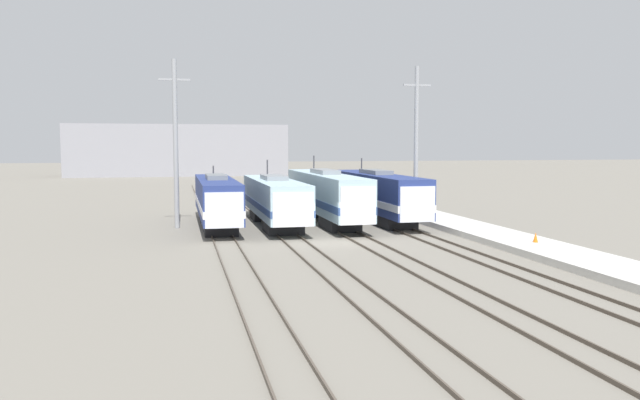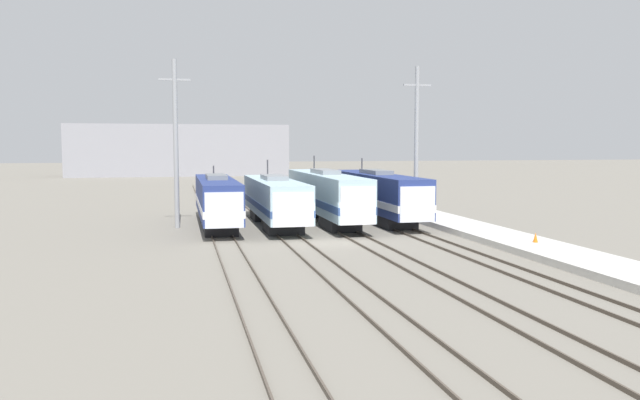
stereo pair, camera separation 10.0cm
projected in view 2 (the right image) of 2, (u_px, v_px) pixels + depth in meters
ground_plane at (328, 241)px, 41.27m from camera, size 400.00×400.00×0.00m
rail_pair_far_left at (226, 244)px, 39.77m from camera, size 1.51×120.00×0.15m
rail_pair_center_left at (295, 241)px, 40.76m from camera, size 1.51×120.00×0.15m
rail_pair_center_right at (361, 239)px, 41.76m from camera, size 1.51×120.00×0.15m
rail_pair_far_right at (424, 237)px, 42.75m from camera, size 1.51×120.00×0.15m
locomotive_far_left at (217, 200)px, 48.26m from camera, size 2.78×16.83×4.65m
locomotive_center_left at (275, 200)px, 48.80m from camera, size 3.06×16.74×5.13m
locomotive_center_right at (327, 195)px, 51.25m from camera, size 2.76×19.57×5.43m
locomotive_far_right at (378, 195)px, 52.40m from camera, size 2.87×19.04×5.19m
catenary_tower_left at (176, 142)px, 47.36m from camera, size 2.36×0.37×12.83m
catenary_tower_right at (416, 143)px, 51.66m from camera, size 2.36×0.37×12.83m
platform at (486, 233)px, 43.76m from camera, size 4.00×120.00×0.43m
traffic_cone at (536, 237)px, 38.12m from camera, size 0.30×0.30×0.61m
depot_building at (180, 150)px, 131.41m from camera, size 44.57×12.75×10.59m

